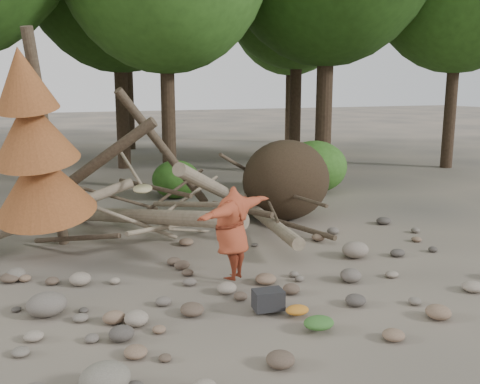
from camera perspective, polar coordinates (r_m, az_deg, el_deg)
name	(u,v)px	position (r m, az deg, el deg)	size (l,w,h in m)	color
ground	(265,297)	(8.61, 2.72, -11.13)	(120.00, 120.00, 0.00)	#514C44
deadfall_pile	(266,184)	(12.86, 2.77, 0.89)	(8.55, 5.24, 3.30)	#332619
dead_conifer	(36,150)	(10.61, -20.91, 4.24)	(2.06, 2.16, 4.35)	#4C3F30
bush_mid	(176,179)	(15.80, -6.84, 1.36)	(1.40, 1.40, 1.12)	#2C5B1A
bush_right	(314,167)	(16.68, 7.94, 2.70)	(2.00, 2.00, 1.60)	#366C21
frisbee_thrower	(232,233)	(8.91, -0.85, -4.38)	(2.63, 1.50, 1.73)	#943921
backpack	(268,303)	(8.01, 3.02, -11.78)	(0.44, 0.29, 0.29)	black
cloth_green	(319,326)	(7.54, 8.39, -13.98)	(0.43, 0.36, 0.16)	#316026
cloth_orange	(297,313)	(7.93, 6.12, -12.73)	(0.35, 0.28, 0.13)	#B36C1E
boulder_front_left	(105,378)	(6.31, -14.19, -18.72)	(0.56, 0.50, 0.34)	slate
boulder_mid_right	(355,250)	(10.63, 12.20, -6.04)	(0.53, 0.47, 0.32)	gray
boulder_mid_left	(47,304)	(8.39, -19.91, -11.20)	(0.57, 0.52, 0.34)	#655D55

